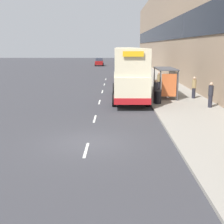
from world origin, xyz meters
The scene contains 20 objects.
ground_plane centered at (0.00, 0.00, 0.00)m, with size 220.00×220.00×0.00m, color #38383D.
pavement centered at (6.50, 38.50, 0.07)m, with size 5.00×93.00×0.14m.
terrace_facade centered at (10.49, 38.50, 7.43)m, with size 3.10×93.00×14.88m.
lane_mark_0 centered at (0.00, -1.10, 0.01)m, with size 0.12×2.00×0.01m.
lane_mark_1 centered at (0.00, 4.89, 0.01)m, with size 0.12×2.00×0.01m.
lane_mark_2 centered at (0.00, 10.89, 0.01)m, with size 0.12×2.00×0.01m.
lane_mark_3 centered at (0.00, 16.88, 0.01)m, with size 0.12×2.00×0.01m.
lane_mark_4 centered at (0.00, 22.87, 0.01)m, with size 0.12×2.00×0.01m.
lane_mark_5 centered at (0.00, 28.87, 0.01)m, with size 0.12×2.00×0.01m.
bus_shelter centered at (5.77, 12.49, 1.88)m, with size 1.60×4.20×2.48m.
double_decker_bus_near centered at (2.47, 12.20, 2.28)m, with size 2.85×10.32×4.30m.
double_decker_bus_ahead centered at (2.65, 27.80, 2.29)m, with size 2.85×11.56×4.30m.
car_0 centered at (2.70, 51.72, 0.84)m, with size 2.10×4.41×1.67m.
car_1 centered at (-2.39, 59.08, 0.89)m, with size 1.97×3.81×1.81m.
pedestrian_at_shelter centered at (5.66, 17.17, 1.05)m, with size 0.35×0.35×1.78m.
pedestrian_1 centered at (7.92, 12.08, 1.07)m, with size 0.36×0.36×1.81m.
pedestrian_2 centered at (8.11, 8.04, 1.06)m, with size 0.36×0.36×1.81m.
pedestrian_3 centered at (4.48, 17.43, 0.97)m, with size 0.32×0.32×1.62m.
pedestrian_4 centered at (4.39, 9.72, 1.08)m, with size 0.36×0.36×1.83m.
litter_bin centered at (4.55, 9.52, 0.67)m, with size 0.55×0.55×1.05m.
Camera 1 is at (1.25, -14.06, 4.45)m, focal length 50.00 mm.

